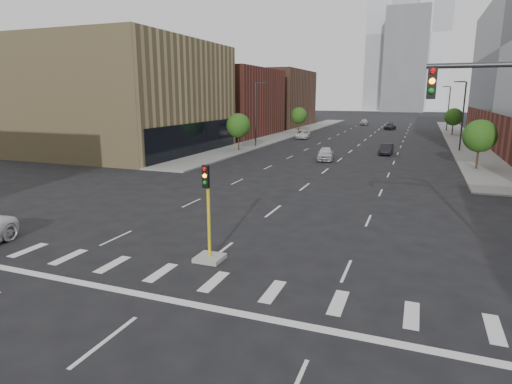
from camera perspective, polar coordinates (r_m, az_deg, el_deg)
The scene contains 22 objects.
ground at distance 13.37m, azimuth -25.34°, elevation -21.78°, with size 400.00×400.00×0.00m, color black.
sidewalk_left_far at distance 84.93m, azimuth 4.85°, elevation 7.87°, with size 5.00×92.00×0.15m, color gray.
sidewalk_right_far at distance 81.88m, azimuth 25.59°, elevation 6.48°, with size 5.00×92.00×0.15m, color gray.
building_left_mid at distance 59.43m, azimuth -16.70°, elevation 11.97°, with size 20.00×24.00×14.00m, color tan.
building_left_far_a at distance 81.66m, azimuth -5.33°, elevation 11.83°, with size 20.00×22.00×12.00m, color brown.
building_left_far_b at distance 105.62m, azimuth 1.04°, elevation 12.36°, with size 20.00×24.00×13.00m, color brown.
tower_left at distance 229.56m, azimuth 17.67°, elevation 19.16°, with size 22.00×22.00×70.00m, color #B2B7BC.
tower_right at distance 269.29m, azimuth 22.36°, elevation 18.87°, with size 20.00×20.00×80.00m, color #B2B7BC.
tower_mid at distance 207.99m, azimuth 19.34°, elevation 16.17°, with size 18.00×18.00×44.00m, color slate.
median_traffic_signal at distance 19.41m, azimuth -6.29°, elevation -6.38°, with size 1.20×1.20×4.40m.
streetlight_right_a at distance 62.53m, azimuth 25.81°, elevation 9.44°, with size 1.60×0.22×9.07m.
streetlight_right_b at distance 97.45m, azimuth 24.25°, elevation 10.35°, with size 1.60×0.22×9.07m.
streetlight_left at distance 61.38m, azimuth 0.02°, elevation 10.65°, with size 1.60×0.22×9.07m.
tree_left_near at distance 57.06m, azimuth -2.35°, elevation 8.85°, with size 3.20×3.20×4.85m.
tree_left_far at distance 85.40m, azimuth 5.74°, elevation 10.11°, with size 3.20×3.20×4.85m.
tree_right_near at distance 47.78m, azimuth 27.69°, elevation 6.64°, with size 3.20×3.20×4.85m.
tree_right_far at distance 87.56m, azimuth 24.86°, elevation 9.07°, with size 3.20×3.20×4.85m.
car_near_left at distance 49.87m, azimuth 9.24°, elevation 5.07°, with size 1.79×4.45×1.52m, color silver.
car_mid_right at distance 56.51m, azimuth 16.98°, elevation 5.49°, with size 1.42×4.08×1.35m, color black.
car_far_left at distance 74.97m, azimuth 6.24°, elevation 7.66°, with size 2.29×4.97×1.38m, color silver.
car_deep_right at distance 97.94m, azimuth 17.45°, elevation 8.35°, with size 1.96×4.82×1.40m, color black.
car_distant at distance 111.49m, azimuth 14.24°, elevation 9.04°, with size 1.76×4.38×1.49m, color #A9A8AD.
Camera 1 is at (8.48, -7.29, 7.33)m, focal length 30.00 mm.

